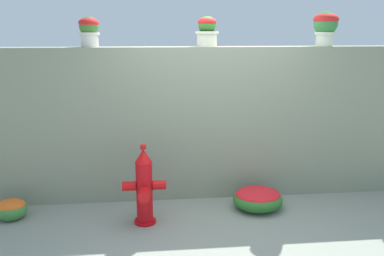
# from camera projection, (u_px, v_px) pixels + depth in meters

# --- Properties ---
(ground_plane) EXTENTS (24.00, 24.00, 0.00)m
(ground_plane) POSITION_uv_depth(u_px,v_px,m) (222.00, 228.00, 4.69)
(ground_plane) COLOR gray
(stone_wall) EXTENTS (6.71, 0.33, 2.00)m
(stone_wall) POSITION_uv_depth(u_px,v_px,m) (210.00, 123.00, 5.44)
(stone_wall) COLOR gray
(stone_wall) RESTS_ON ground
(potted_plant_1) EXTENTS (0.25, 0.25, 0.37)m
(potted_plant_1) POSITION_uv_depth(u_px,v_px,m) (89.00, 29.00, 5.04)
(potted_plant_1) COLOR beige
(potted_plant_1) RESTS_ON stone_wall
(potted_plant_2) EXTENTS (0.29, 0.29, 0.38)m
(potted_plant_2) POSITION_uv_depth(u_px,v_px,m) (207.00, 30.00, 5.17)
(potted_plant_2) COLOR beige
(potted_plant_2) RESTS_ON stone_wall
(potted_plant_3) EXTENTS (0.32, 0.32, 0.44)m
(potted_plant_3) POSITION_uv_depth(u_px,v_px,m) (326.00, 25.00, 5.27)
(potted_plant_3) COLOR beige
(potted_plant_3) RESTS_ON stone_wall
(fire_hydrant) EXTENTS (0.50, 0.39, 0.95)m
(fire_hydrant) POSITION_uv_depth(u_px,v_px,m) (144.00, 188.00, 4.71)
(fire_hydrant) COLOR red
(fire_hydrant) RESTS_ON ground
(flower_bush_left) EXTENTS (0.63, 0.56, 0.28)m
(flower_bush_left) POSITION_uv_depth(u_px,v_px,m) (258.00, 198.00, 5.15)
(flower_bush_left) COLOR #2D6D29
(flower_bush_left) RESTS_ON ground
(flower_bush_right) EXTENTS (0.37, 0.34, 0.25)m
(flower_bush_right) POSITION_uv_depth(u_px,v_px,m) (11.00, 209.00, 4.88)
(flower_bush_right) COLOR #3D7C39
(flower_bush_right) RESTS_ON ground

